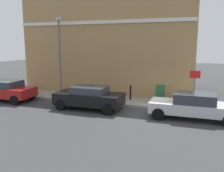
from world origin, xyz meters
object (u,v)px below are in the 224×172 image
at_px(lamppost, 60,53).
at_px(car_black, 89,97).
at_px(car_silver, 193,106).
at_px(utility_cabinet, 160,95).
at_px(bollard_near_cabinet, 131,92).
at_px(bollard_far_kerb, 98,93).
at_px(car_red, 4,90).
at_px(street_sign, 194,84).

bearing_deg(lamppost, car_black, -125.55).
bearing_deg(car_silver, utility_cabinet, -50.28).
bearing_deg(bollard_near_cabinet, utility_cabinet, -92.81).
bearing_deg(car_black, car_silver, -179.97).
relative_size(utility_cabinet, lamppost, 0.20).
height_order(car_silver, bollard_far_kerb, car_silver).
bearing_deg(car_red, bollard_near_cabinet, -164.63).
relative_size(car_black, utility_cabinet, 3.61).
height_order(car_silver, utility_cabinet, car_silver).
bearing_deg(car_red, street_sign, -174.04).
height_order(car_red, bollard_near_cabinet, car_red).
distance_m(car_silver, bollard_far_kerb, 6.27).
bearing_deg(lamppost, bollard_near_cabinet, -88.67).
xyz_separation_m(utility_cabinet, lamppost, (-0.03, 7.46, 2.62)).
height_order(car_red, lamppost, lamppost).
xyz_separation_m(car_silver, bollard_far_kerb, (1.42, 6.11, -0.02)).
relative_size(car_silver, car_red, 1.01).
bearing_deg(bollard_near_cabinet, street_sign, -102.59).
height_order(car_black, bollard_far_kerb, car_black).
relative_size(car_silver, lamppost, 0.79).
bearing_deg(car_black, car_red, -1.26).
height_order(utility_cabinet, street_sign, street_sign).
bearing_deg(lamppost, car_silver, -104.36).
distance_m(bollard_near_cabinet, lamppost, 6.01).
bearing_deg(utility_cabinet, car_red, 103.33).
bearing_deg(lamppost, bollard_far_kerb, -106.56).
distance_m(car_red, lamppost, 4.73).
bearing_deg(car_silver, bollard_far_kerb, -13.88).
bearing_deg(bollard_far_kerb, car_silver, -103.10).
xyz_separation_m(car_red, street_sign, (1.68, -12.67, 0.92)).
bearing_deg(street_sign, bollard_far_kerb, 92.19).
distance_m(car_black, bollard_near_cabinet, 3.26).
bearing_deg(car_red, car_silver, 178.52).
bearing_deg(utility_cabinet, car_silver, -139.49).
bearing_deg(car_silver, bollard_near_cabinet, -32.62).
distance_m(car_black, utility_cabinet, 4.67).
bearing_deg(car_red, car_black, 177.91).
xyz_separation_m(car_black, car_red, (0.06, 6.66, -0.02)).
bearing_deg(car_red, bollard_far_kerb, -169.18).
relative_size(car_black, street_sign, 1.81).
xyz_separation_m(bollard_near_cabinet, street_sign, (-0.92, -4.13, 0.96)).
relative_size(car_silver, bollard_near_cabinet, 4.35).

